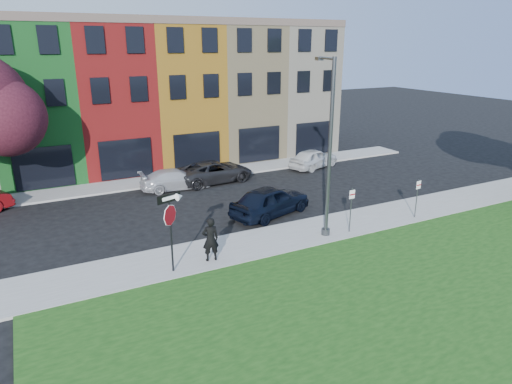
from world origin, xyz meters
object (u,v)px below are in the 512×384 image
man (210,239)px  street_lamp (328,149)px  sedan_near (270,201)px  stop_sign (170,217)px

man → street_lamp: street_lamp is taller
sedan_near → street_lamp: size_ratio=0.63×
stop_sign → sedan_near: size_ratio=0.64×
sedan_near → street_lamp: bearing=178.1°
street_lamp → sedan_near: bearing=122.8°
stop_sign → man: stop_sign is taller
stop_sign → man: (1.71, 0.21, -1.38)m
man → street_lamp: size_ratio=0.23×
man → sedan_near: (4.92, 3.76, -0.26)m
stop_sign → street_lamp: 7.86m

